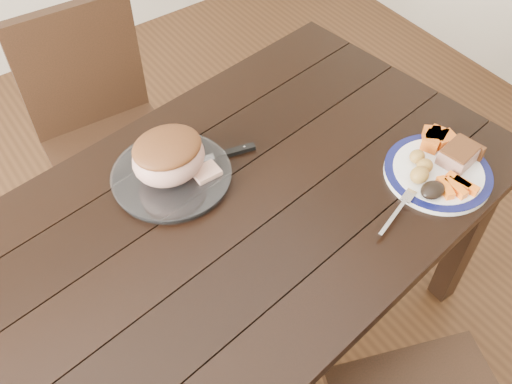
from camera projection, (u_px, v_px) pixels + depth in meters
ground at (234, 346)px, 2.02m from camera, size 4.00×4.00×0.00m
dining_table at (227, 236)px, 1.52m from camera, size 1.71×1.11×0.75m
chair_far at (103, 126)px, 2.00m from camera, size 0.45×0.46×0.93m
dinner_plate at (437, 173)px, 1.53m from camera, size 0.29×0.29×0.02m
plate_rim at (438, 171)px, 1.52m from camera, size 0.29×0.29×0.02m
serving_platter at (172, 177)px, 1.52m from camera, size 0.31×0.31×0.02m
pork_slice at (458, 155)px, 1.53m from camera, size 0.11×0.09×0.04m
roasted_potatoes at (420, 167)px, 1.50m from camera, size 0.10×0.10×0.04m
carrot_batons at (456, 186)px, 1.47m from camera, size 0.09×0.10×0.02m
pumpkin_wedges at (436, 139)px, 1.57m from camera, size 0.10×0.09×0.04m
dark_mushroom at (433, 190)px, 1.45m from camera, size 0.07×0.05×0.03m
fork at (399, 209)px, 1.43m from camera, size 0.17×0.07×0.00m
roast_joint at (169, 158)px, 1.47m from camera, size 0.19×0.17×0.13m
cut_slice at (206, 173)px, 1.51m from camera, size 0.07×0.06×0.02m
carving_knife at (221, 156)px, 1.58m from camera, size 0.32×0.10×0.01m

